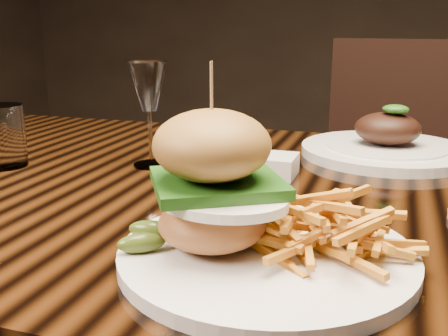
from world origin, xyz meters
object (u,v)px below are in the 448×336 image
(wine_glass, at_px, (149,90))
(chair_far, at_px, (390,176))
(burger_plate, at_px, (258,213))
(dining_table, at_px, (259,232))
(far_dish, at_px, (386,146))

(wine_glass, distance_m, chair_far, 0.99)
(burger_plate, bearing_deg, chair_far, 64.98)
(wine_glass, xyz_separation_m, chair_far, (0.41, 0.83, -0.35))
(dining_table, xyz_separation_m, chair_far, (0.19, 0.89, -0.13))
(burger_plate, bearing_deg, wine_glass, 112.50)
(dining_table, relative_size, chair_far, 1.68)
(far_dish, distance_m, chair_far, 0.67)
(wine_glass, relative_size, chair_far, 0.19)
(dining_table, relative_size, burger_plate, 5.12)
(dining_table, distance_m, chair_far, 0.92)
(dining_table, distance_m, far_dish, 0.33)
(far_dish, bearing_deg, burger_plate, -102.37)
(burger_plate, distance_m, chair_far, 1.19)
(burger_plate, height_order, wine_glass, burger_plate)
(chair_far, bearing_deg, dining_table, -93.03)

